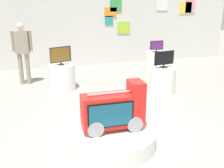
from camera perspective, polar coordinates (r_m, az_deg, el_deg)
The scene contains 11 objects.
ground_plane at distance 4.73m, azimuth 2.08°, elevation -11.02°, with size 30.00×30.00×0.00m, color gray.
back_wall_display at distance 9.55m, azimuth -8.79°, elevation 12.34°, with size 12.91×0.13×2.82m.
main_display_pedestal at distance 4.32m, azimuth 0.15°, elevation -11.78°, with size 1.42×1.42×0.29m, color silver.
novelty_firetruck_tv at distance 4.11m, azimuth 0.44°, elevation -6.13°, with size 1.01×0.43×0.80m.
display_pedestal_left_rear at distance 6.78m, azimuth 11.30°, elevation 0.80°, with size 0.65×0.65×0.69m, color silver.
tv_on_left_rear at distance 6.63m, azimuth 11.61°, elevation 5.56°, with size 0.58×0.20×0.43m.
display_pedestal_right_rear at distance 7.08m, azimuth -11.13°, elevation 1.53°, with size 0.73×0.73×0.69m, color silver.
tv_on_right_rear at distance 6.93m, azimuth -11.44°, elevation 6.35°, with size 0.57×0.23×0.49m.
display_pedestal_far_right at distance 8.89m, azimuth 9.78°, elevation 4.89°, with size 0.76×0.76×0.69m, color silver.
tv_on_far_right at distance 8.79m, azimuth 9.97°, elevation 8.33°, with size 0.46×0.23×0.38m.
shopper_browsing_near_truck at distance 7.69m, azimuth -19.43°, elevation 7.45°, with size 0.55×0.26×1.76m.
Camera 1 is at (-1.38, -3.91, 2.27)m, focal length 40.86 mm.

